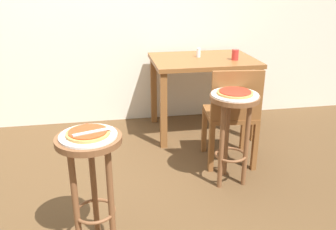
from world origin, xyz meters
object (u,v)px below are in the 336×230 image
wooden_chair (232,113)px  stool_foreground (91,169)px  stool_middle (233,121)px  pizza_server_knife (93,132)px  serving_plate_foreground (88,136)px  dining_table (203,70)px  pizza_middle (235,92)px  serving_plate_middle (235,95)px  condiment_shaker (199,53)px  pizza_foreground (88,133)px  cup_near_edge (235,55)px

wooden_chair → stool_foreground: bearing=-143.9°
stool_middle → pizza_server_knife: pizza_server_knife is taller
stool_foreground → serving_plate_foreground: (0.00, 0.00, 0.20)m
dining_table → pizza_server_knife: bearing=-123.3°
pizza_middle → dining_table: (0.04, 1.02, -0.09)m
serving_plate_foreground → pizza_middle: pizza_middle is taller
wooden_chair → serving_plate_middle: bearing=-109.0°
serving_plate_foreground → pizza_server_knife: bearing=-33.7°
serving_plate_middle → condiment_shaker: size_ratio=3.81×
serving_plate_foreground → serving_plate_middle: 1.14m
pizza_foreground → condiment_shaker: condiment_shaker is taller
cup_near_edge → pizza_server_knife: bearing=-132.2°
serving_plate_foreground → condiment_shaker: bearing=57.4°
stool_foreground → pizza_foreground: size_ratio=3.06×
serving_plate_middle → cup_near_edge: (0.32, 0.89, 0.09)m
serving_plate_foreground → stool_middle: (1.01, 0.53, -0.20)m
stool_middle → dining_table: (0.04, 1.02, 0.12)m
serving_plate_middle → condiment_shaker: condiment_shaker is taller
pizza_foreground → pizza_middle: (1.01, 0.53, 0.00)m
cup_near_edge → pizza_server_knife: 1.95m
cup_near_edge → stool_middle: bearing=-109.9°
pizza_foreground → pizza_middle: 1.14m
condiment_shaker → pizza_server_knife: condiment_shaker is taller
pizza_foreground → wooden_chair: size_ratio=0.27×
cup_near_edge → condiment_shaker: bearing=149.3°
serving_plate_foreground → pizza_middle: bearing=27.6°
pizza_foreground → stool_foreground: bearing=-90.0°
cup_near_edge → wooden_chair: cup_near_edge is taller
serving_plate_middle → dining_table: bearing=87.5°
stool_middle → dining_table: dining_table is taller
serving_plate_foreground → stool_middle: size_ratio=0.43×
dining_table → stool_foreground: bearing=-124.4°
condiment_shaker → wooden_chair: 0.87m
dining_table → condiment_shaker: (-0.03, 0.06, 0.16)m
pizza_foreground → condiment_shaker: size_ratio=2.61×
pizza_foreground → pizza_middle: same height
pizza_foreground → dining_table: dining_table is taller
serving_plate_foreground → pizza_server_knife: size_ratio=1.41×
stool_foreground → condiment_shaker: (1.03, 1.61, 0.29)m
dining_table → cup_near_edge: 0.35m
serving_plate_foreground → pizza_foreground: size_ratio=1.33×
stool_foreground → dining_table: dining_table is taller
pizza_foreground → pizza_server_knife: size_ratio=1.06×
pizza_middle → condiment_shaker: size_ratio=2.90×
stool_foreground → condiment_shaker: condiment_shaker is taller
cup_near_edge → pizza_server_knife: cup_near_edge is taller
pizza_server_knife → condiment_shaker: bearing=40.5°
stool_middle → wooden_chair: (0.10, 0.28, -0.05)m
pizza_server_knife → cup_near_edge: bearing=29.8°
stool_middle → cup_near_edge: 0.99m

